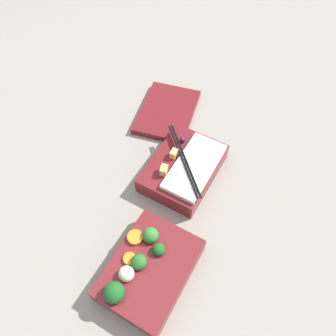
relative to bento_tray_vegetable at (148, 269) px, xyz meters
name	(u,v)px	position (x,y,z in m)	size (l,w,h in m)	color
ground_plane	(166,222)	(0.12, 0.03, -0.03)	(3.00, 3.00, 0.00)	gray
bento_tray_vegetable	(148,269)	(0.00, 0.00, 0.00)	(0.21, 0.15, 0.08)	maroon
bento_tray_rice	(185,168)	(0.26, 0.05, 0.00)	(0.21, 0.17, 0.07)	maroon
bento_lid	(167,112)	(0.42, 0.19, -0.02)	(0.20, 0.15, 0.02)	maroon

